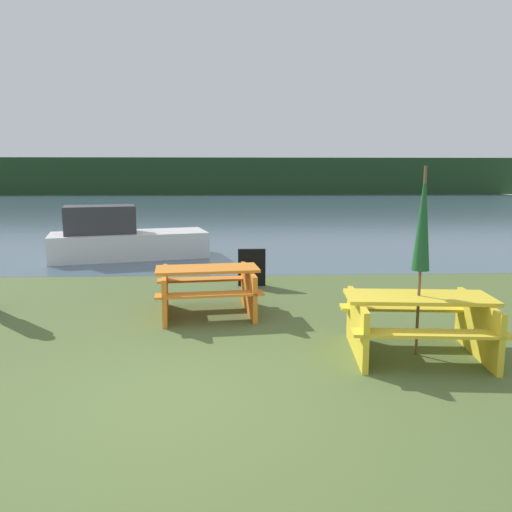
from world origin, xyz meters
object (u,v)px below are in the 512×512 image
at_px(boat, 123,239).
at_px(picnic_table_yellow, 417,319).
at_px(signboard, 252,267).
at_px(picnic_table_orange, 207,286).
at_px(umbrella_darkgreen, 423,221).

bearing_deg(boat, picnic_table_yellow, -69.98).
bearing_deg(boat, signboard, -61.62).
distance_m(picnic_table_orange, umbrella_darkgreen, 3.55).
bearing_deg(picnic_table_orange, signboard, 69.19).
bearing_deg(picnic_table_orange, umbrella_darkgreen, -35.65).
bearing_deg(picnic_table_yellow, boat, 125.27).
xyz_separation_m(picnic_table_yellow, boat, (-5.30, 7.50, 0.05)).
xyz_separation_m(picnic_table_yellow, signboard, (-1.94, 3.97, -0.09)).
relative_size(picnic_table_yellow, picnic_table_orange, 1.06).
height_order(picnic_table_yellow, boat, boat).
height_order(picnic_table_orange, boat, boat).
bearing_deg(umbrella_darkgreen, picnic_table_orange, 144.35).
bearing_deg(boat, umbrella_darkgreen, -69.98).
bearing_deg(picnic_table_yellow, umbrella_darkgreen, 0.00).
distance_m(umbrella_darkgreen, boat, 9.26).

